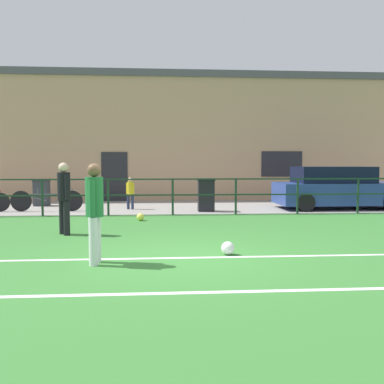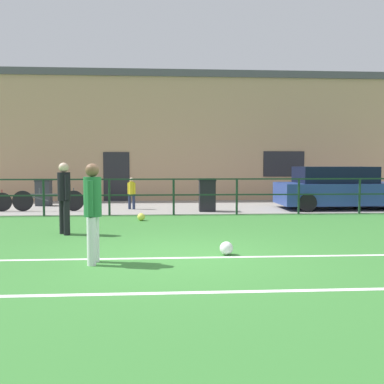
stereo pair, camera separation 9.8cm
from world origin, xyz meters
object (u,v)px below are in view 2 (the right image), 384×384
Objects in this scene: player_goalkeeper at (64,194)px; spectator_child at (132,191)px; trash_bin_1 at (207,195)px; bicycle_parked_1 at (48,200)px; soccer_ball_match at (226,248)px; trash_bin_0 at (44,192)px; player_striker at (93,207)px; soccer_ball_spare at (141,217)px; parked_car_red at (338,189)px.

spectator_child is at bearing -47.70° from player_goalkeeper.
bicycle_parked_1 is at bearing 175.86° from trash_bin_1.
bicycle_parked_1 is at bearing 124.96° from soccer_ball_match.
trash_bin_0 is at bearing 109.49° from bicycle_parked_1.
bicycle_parked_1 is at bearing 23.99° from player_striker.
spectator_child is 2.70m from trash_bin_1.
soccer_ball_match is 0.21× the size of spectator_child.
parked_car_red is (6.81, 2.63, 0.62)m from soccer_ball_spare.
soccer_ball_match is (3.37, -2.41, -0.81)m from player_goalkeeper.
bicycle_parked_1 reaches higher than soccer_ball_spare.
trash_bin_1 is (6.00, -2.29, 0.05)m from trash_bin_0.
trash_bin_1 is (5.32, -0.38, 0.20)m from bicycle_parked_1.
player_striker is 7.57× the size of soccer_ball_spare.
soccer_ball_spare is at bearing 110.64° from soccer_ball_match.
spectator_child is (-2.24, 7.56, 0.53)m from soccer_ball_match.
player_goalkeeper reaches higher than parked_car_red.
spectator_child is at bearing 162.65° from trash_bin_1.
spectator_child is at bearing 99.51° from soccer_ball_spare.
soccer_ball_match is 10.68m from trash_bin_0.
trash_bin_0 is 6.42m from trash_bin_1.
bicycle_parked_1 is 5.34m from trash_bin_1.
parked_car_red is (8.42, 4.88, -0.20)m from player_goalkeeper.
player_goalkeeper is 6.89× the size of soccer_ball_match.
player_goalkeeper is at bearing -70.88° from trash_bin_0.
soccer_ball_match is at bearing -92.82° from trash_bin_1.
trash_bin_0 is (-3.42, 9.56, -0.39)m from player_striker.
player_striker is at bearing -167.04° from soccer_ball_match.
soccer_ball_spare is at bearing -37.49° from bicycle_parked_1.
player_striker is at bearing -95.37° from soccer_ball_spare.
trash_bin_1 is (2.57, 7.27, -0.35)m from player_striker.
trash_bin_0 is at bearing 170.70° from parked_car_red.
player_goalkeeper is 1.47× the size of spectator_child.
player_goalkeeper is 7.03m from trash_bin_0.
trash_bin_1 reaches higher than trash_bin_0.
trash_bin_0 is at bearing 159.11° from trash_bin_1.
bicycle_parked_1 is at bearing 142.51° from soccer_ball_spare.
bicycle_parked_1 is (-4.99, 7.14, 0.26)m from soccer_ball_match.
trash_bin_0 is at bearing 131.71° from soccer_ball_spare.
player_goalkeeper reaches higher than soccer_ball_match.
player_striker is 1.61× the size of trash_bin_0.
soccer_ball_match reaches higher than soccer_ball_spare.
trash_bin_0 is at bearing -16.24° from player_goalkeeper.
trash_bin_1 is at bearing -4.14° from bicycle_parked_1.
parked_car_red is at bearing -159.71° from spectator_child.
soccer_ball_spare is (1.61, 2.24, -0.82)m from player_goalkeeper.
trash_bin_1 reaches higher than soccer_ball_spare.
player_goalkeeper is 0.38× the size of parked_car_red.
player_striker is at bearing 165.66° from player_goalkeeper.
trash_bin_1 is at bearing -174.95° from spectator_child.
player_striker is 0.68× the size of bicycle_parked_1.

